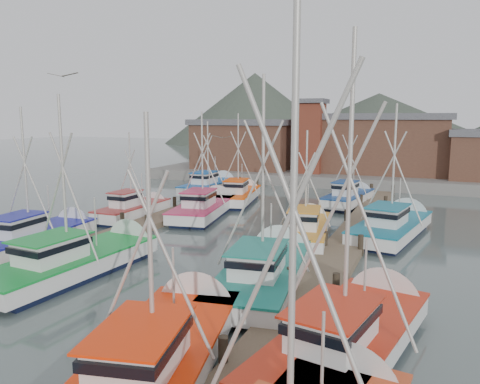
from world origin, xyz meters
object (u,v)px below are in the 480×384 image
at_px(boat_1, 163,352).
at_px(boat_8, 206,207).
at_px(boat_4, 81,260).
at_px(boat_12, 240,195).
at_px(lookout_tower, 310,136).

height_order(boat_1, boat_8, boat_8).
distance_m(boat_4, boat_8, 14.65).
bearing_deg(boat_4, boat_1, -32.07).
distance_m(boat_4, boat_12, 21.19).
height_order(lookout_tower, boat_8, lookout_tower).
xyz_separation_m(boat_4, boat_8, (-0.46, 14.64, -0.00)).
xyz_separation_m(lookout_tower, boat_12, (-2.64, -15.09, -4.87)).
bearing_deg(boat_8, boat_4, -97.69).
bearing_deg(boat_4, boat_8, 96.02).
height_order(boat_8, boat_12, boat_8).
distance_m(lookout_tower, boat_1, 43.38).
relative_size(boat_1, boat_12, 1.16).
relative_size(lookout_tower, boat_8, 0.85).
bearing_deg(boat_4, boat_12, 95.00).
relative_size(boat_8, boat_12, 1.11).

